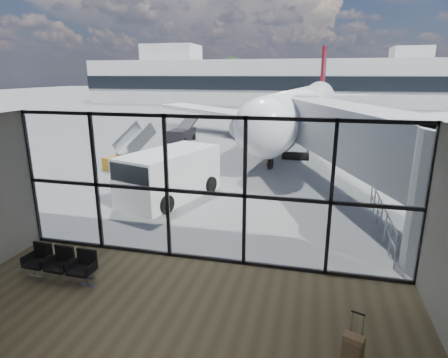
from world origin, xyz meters
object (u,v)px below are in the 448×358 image
at_px(suitcase, 353,349).
at_px(airliner, 304,107).
at_px(seating_row, 62,262).
at_px(service_van, 168,175).
at_px(belt_loader, 182,134).
at_px(mobile_stairs, 128,160).

distance_m(suitcase, airliner, 28.67).
bearing_deg(suitcase, seating_row, -170.04).
relative_size(service_van, belt_loader, 1.38).
height_order(suitcase, service_van, service_van).
xyz_separation_m(seating_row, mobile_stairs, (-4.38, 12.25, -0.01)).
relative_size(seating_row, belt_loader, 0.53).
distance_m(airliner, belt_loader, 11.38).
distance_m(seating_row, belt_loader, 22.46).
distance_m(suitcase, mobile_stairs, 18.21).
bearing_deg(service_van, suitcase, -32.22).
xyz_separation_m(suitcase, service_van, (-7.42, 8.78, 0.82)).
distance_m(seating_row, airliner, 27.74).
xyz_separation_m(suitcase, mobile_stairs, (-12.04, 13.66, 0.19)).
relative_size(seating_row, suitcase, 1.98).
xyz_separation_m(seating_row, suitcase, (7.66, -1.42, -0.20)).
distance_m(seating_row, mobile_stairs, 13.01).
distance_m(service_van, mobile_stairs, 6.75).
height_order(belt_loader, mobile_stairs, mobile_stairs).
height_order(suitcase, airliner, airliner).
relative_size(suitcase, service_van, 0.20).
height_order(airliner, service_van, airliner).
height_order(suitcase, mobile_stairs, mobile_stairs).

